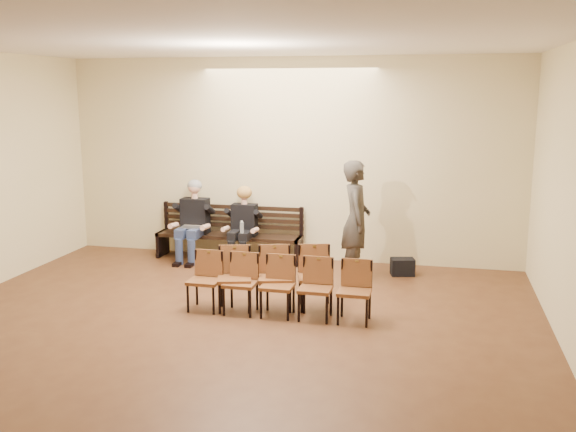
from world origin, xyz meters
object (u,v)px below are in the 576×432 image
at_px(seated_woman, 243,228).
at_px(chair_row_front, 277,287).
at_px(passerby, 356,211).
at_px(chair_row_back, 275,278).
at_px(laptop, 191,229).
at_px(bench, 229,247).
at_px(bag, 402,267).
at_px(seated_man, 193,220).
at_px(water_bottle, 242,234).

xyz_separation_m(seated_woman, chair_row_front, (1.24, -2.49, -0.21)).
xyz_separation_m(passerby, chair_row_back, (-0.87, -1.76, -0.65)).
distance_m(laptop, chair_row_back, 2.92).
bearing_deg(chair_row_back, bench, 105.30).
xyz_separation_m(bench, chair_row_front, (1.54, -2.61, 0.17)).
distance_m(bag, chair_row_back, 2.61).
xyz_separation_m(passerby, chair_row_front, (-0.77, -2.01, -0.68)).
bearing_deg(seated_man, bench, 11.14).
relative_size(seated_woman, chair_row_front, 0.50).
relative_size(laptop, bag, 0.90).
distance_m(bench, seated_man, 0.78).
bearing_deg(seated_woman, chair_row_front, -63.58).
relative_size(bench, water_bottle, 12.00).
bearing_deg(seated_man, water_bottle, -16.98).
height_order(seated_man, water_bottle, seated_man).
bearing_deg(seated_man, laptop, -87.23).
relative_size(seated_man, bag, 3.82).
xyz_separation_m(bench, passerby, (2.31, -0.60, 0.85)).
height_order(bench, bag, bench).
relative_size(seated_woman, water_bottle, 5.64).
relative_size(bench, passerby, 1.21).
height_order(seated_woman, water_bottle, seated_woman).
height_order(seated_man, passerby, passerby).
distance_m(passerby, chair_row_back, 2.06).
distance_m(water_bottle, chair_row_front, 2.49).
xyz_separation_m(bench, seated_woman, (0.30, -0.12, 0.39)).
relative_size(laptop, chair_row_front, 0.14).
xyz_separation_m(bag, chair_row_front, (-1.50, -2.30, 0.26)).
bearing_deg(bench, chair_row_back, -58.56).
relative_size(water_bottle, bag, 0.59).
bearing_deg(seated_woman, passerby, -13.43).
bearing_deg(bag, bench, 174.19).
relative_size(laptop, chair_row_back, 0.22).
bearing_deg(chair_row_front, seated_woman, 116.88).
xyz_separation_m(seated_man, seated_woman, (0.91, 0.00, -0.09)).
distance_m(passerby, chair_row_front, 2.26).
relative_size(water_bottle, chair_row_back, 0.14).
bearing_deg(chair_row_back, water_bottle, 102.73).
height_order(laptop, chair_row_back, chair_row_back).
height_order(seated_woman, chair_row_front, seated_woman).
height_order(bag, chair_row_back, chair_row_back).
distance_m(seated_woman, passerby, 2.12).
relative_size(seated_woman, laptop, 3.67).
distance_m(chair_row_front, chair_row_back, 0.28).
bearing_deg(bench, water_bottle, -48.39).
xyz_separation_m(bench, seated_man, (-0.61, -0.12, 0.48)).
height_order(seated_man, seated_woman, seated_man).
bearing_deg(water_bottle, chair_row_front, -62.04).
relative_size(seated_man, laptop, 4.23).
bearing_deg(chair_row_front, bag, 57.34).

